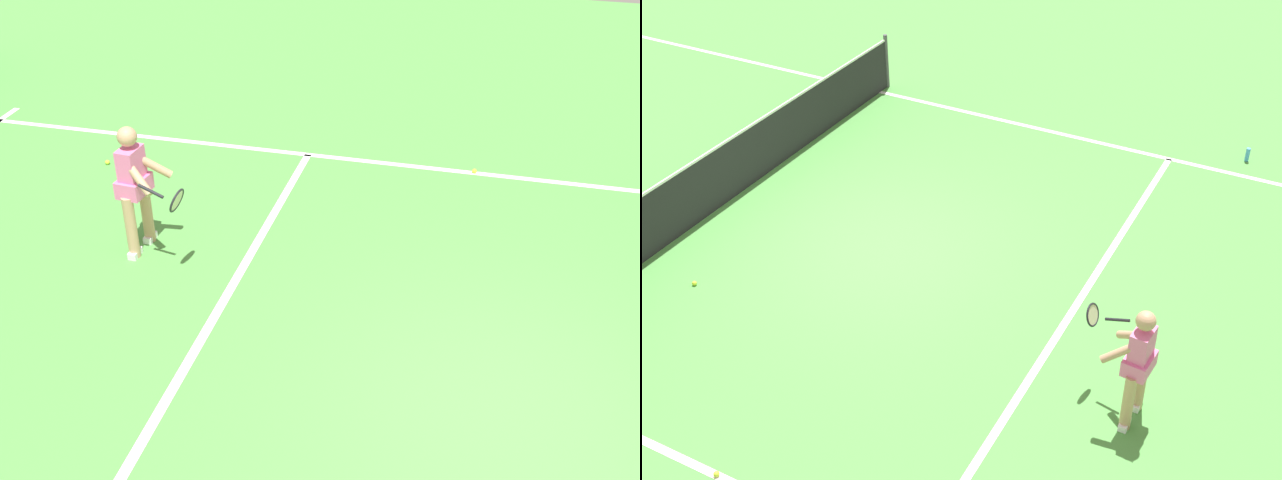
% 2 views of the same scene
% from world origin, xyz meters
% --- Properties ---
extents(ground_plane, '(27.38, 27.38, 0.00)m').
position_xyz_m(ground_plane, '(0.00, 0.00, 0.00)').
color(ground_plane, '#4C9342').
extents(service_line_marking, '(8.90, 0.10, 0.01)m').
position_xyz_m(service_line_marking, '(0.00, -3.01, 0.00)').
color(service_line_marking, white).
rests_on(service_line_marking, ground).
extents(sideline_left_marking, '(0.10, 19.06, 0.01)m').
position_xyz_m(sideline_left_marking, '(-4.45, 0.00, 0.00)').
color(sideline_left_marking, white).
rests_on(sideline_left_marking, ground).
extents(sideline_right_marking, '(0.10, 19.06, 0.01)m').
position_xyz_m(sideline_right_marking, '(4.45, 0.00, 0.00)').
color(sideline_right_marking, white).
rests_on(sideline_right_marking, ground).
extents(court_net, '(9.58, 0.08, 1.09)m').
position_xyz_m(court_net, '(0.00, 2.88, 0.51)').
color(court_net, '#4C4C51').
rests_on(court_net, ground).
extents(tennis_player, '(0.82, 0.92, 1.55)m').
position_xyz_m(tennis_player, '(-1.60, -4.25, 0.85)').
color(tennis_player, tan).
rests_on(tennis_player, ground).
extents(tennis_ball_near, '(0.07, 0.07, 0.07)m').
position_xyz_m(tennis_ball_near, '(-2.04, 1.85, 0.03)').
color(tennis_ball_near, '#D1E533').
rests_on(tennis_ball_near, ground).
extents(tennis_ball_far, '(0.07, 0.07, 0.07)m').
position_xyz_m(tennis_ball_far, '(-4.45, -0.63, 0.03)').
color(tennis_ball_far, '#D1E533').
rests_on(tennis_ball_far, ground).
extents(water_bottle, '(0.07, 0.07, 0.24)m').
position_xyz_m(water_bottle, '(5.01, -4.20, 0.12)').
color(water_bottle, '#4C9EE5').
rests_on(water_bottle, ground).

